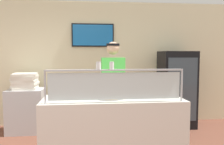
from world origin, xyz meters
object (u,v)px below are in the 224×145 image
parmesan_shaker (99,66)px  drink_fridge (177,89)px  pizza_tray (110,97)px  pepper_flake_shaker (112,66)px  worker_figure (113,87)px  pizza_box_stack (25,81)px  pizza_server (112,96)px

parmesan_shaker → drink_fridge: 2.69m
pizza_tray → parmesan_shaker: parmesan_shaker is taller
parmesan_shaker → pepper_flake_shaker: same height
parmesan_shaker → pizza_tray: bearing=61.7°
pepper_flake_shaker → worker_figure: (0.13, 0.95, -0.41)m
worker_figure → pizza_box_stack: (-1.65, 0.94, 0.01)m
worker_figure → pepper_flake_shaker: bearing=-97.5°
pizza_tray → parmesan_shaker: (-0.17, -0.31, 0.45)m
pizza_tray → pizza_server: pizza_server is taller
parmesan_shaker → pizza_box_stack: parmesan_shaker is taller
pizza_tray → worker_figure: (0.12, 0.64, 0.04)m
pizza_tray → pepper_flake_shaker: 0.54m
pepper_flake_shaker → drink_fridge: 2.58m
parmesan_shaker → drink_fridge: size_ratio=0.06×
parmesan_shaker → pizza_box_stack: bearing=125.8°
pizza_server → worker_figure: size_ratio=0.16×
pizza_tray → parmesan_shaker: size_ratio=4.37×
pizza_server → drink_fridge: 2.28m
pizza_tray → pizza_box_stack: (-1.53, 1.58, 0.05)m
drink_fridge → pizza_tray: bearing=-134.7°
pizza_server → worker_figure: 0.67m
pizza_server → worker_figure: bearing=96.8°
parmesan_shaker → worker_figure: size_ratio=0.05×
parmesan_shaker → worker_figure: 1.07m
pepper_flake_shaker → drink_fridge: (1.60, 1.93, -0.60)m
pizza_server → pizza_box_stack: size_ratio=0.59×
worker_figure → drink_fridge: bearing=33.5°
pizza_tray → worker_figure: bearing=79.1°
worker_figure → pizza_box_stack: bearing=150.5°
pizza_tray → worker_figure: worker_figure is taller
drink_fridge → worker_figure: bearing=-146.5°
parmesan_shaker → worker_figure: (0.29, 0.95, -0.41)m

